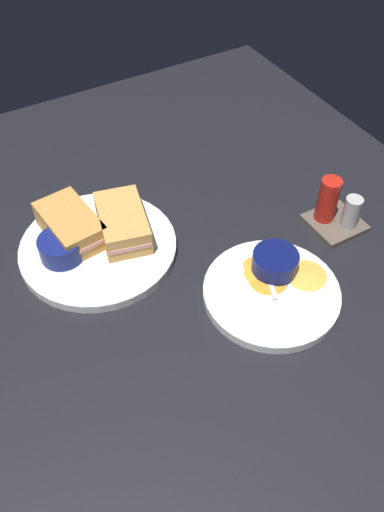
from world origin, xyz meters
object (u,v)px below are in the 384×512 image
(plate_sandwich_main, at_px, (98,248))
(spoon_by_dark_ramekin, at_px, (97,247))
(sandwich_half_far, at_px, (71,225))
(spoon_by_gravy_ramekin, at_px, (265,266))
(ramekin_dark_sauce, at_px, (61,247))
(plate_chips_companion, at_px, (271,293))
(condiment_caddy, at_px, (335,210))
(sandwich_half_near, at_px, (123,223))
(ramekin_light_gravy, at_px, (275,262))

(plate_sandwich_main, relative_size, spoon_by_dark_ramekin, 2.71)
(sandwich_half_far, distance_m, spoon_by_gravy_ramekin, 0.34)
(spoon_by_dark_ramekin, bearing_deg, spoon_by_gravy_ramekin, 51.43)
(ramekin_dark_sauce, height_order, plate_chips_companion, ramekin_dark_sauce)
(spoon_by_dark_ramekin, bearing_deg, condiment_caddy, 70.62)
(sandwich_half_near, xyz_separation_m, ramekin_light_gravy, (0.20, 0.18, -0.00))
(sandwich_half_far, bearing_deg, spoon_by_gravy_ramekin, 47.42)
(sandwich_half_far, bearing_deg, spoon_by_dark_ramekin, 26.49)
(sandwich_half_near, bearing_deg, ramekin_light_gravy, 41.58)
(sandwich_half_near, distance_m, sandwich_half_far, 0.09)
(ramekin_dark_sauce, bearing_deg, spoon_by_dark_ramekin, 77.54)
(ramekin_dark_sauce, distance_m, spoon_by_dark_ramekin, 0.06)
(plate_sandwich_main, height_order, spoon_by_dark_ramekin, spoon_by_dark_ramekin)
(spoon_by_dark_ramekin, bearing_deg, sandwich_half_far, -153.51)
(ramekin_light_gravy, bearing_deg, ramekin_dark_sauce, -124.79)
(spoon_by_dark_ramekin, bearing_deg, ramekin_dark_sauce, -102.46)
(ramekin_dark_sauce, relative_size, ramekin_light_gravy, 0.99)
(plate_sandwich_main, distance_m, spoon_by_gravy_ramekin, 0.29)
(sandwich_half_near, height_order, condiment_caddy, condiment_caddy)
(plate_sandwich_main, bearing_deg, sandwich_half_near, 94.56)
(plate_chips_companion, relative_size, condiment_caddy, 2.31)
(sandwich_half_far, height_order, spoon_by_gravy_ramekin, sandwich_half_far)
(sandwich_half_near, relative_size, ramekin_dark_sauce, 1.96)
(plate_sandwich_main, bearing_deg, spoon_by_gravy_ramekin, 49.70)
(sandwich_half_near, height_order, spoon_by_dark_ramekin, sandwich_half_near)
(plate_chips_companion, bearing_deg, ramekin_light_gravy, 140.19)
(spoon_by_dark_ramekin, xyz_separation_m, spoon_by_gravy_ramekin, (0.18, 0.22, 0.00))
(condiment_caddy, bearing_deg, sandwich_half_far, -114.18)
(ramekin_light_gravy, bearing_deg, condiment_caddy, 106.29)
(spoon_by_dark_ramekin, xyz_separation_m, condiment_caddy, (0.14, 0.40, 0.01))
(spoon_by_dark_ramekin, height_order, spoon_by_gravy_ramekin, same)
(plate_sandwich_main, relative_size, sandwich_half_far, 1.93)
(plate_sandwich_main, xyz_separation_m, ramekin_light_gravy, (0.20, 0.23, 0.03))
(ramekin_dark_sauce, bearing_deg, sandwich_half_near, 89.68)
(ramekin_dark_sauce, height_order, spoon_by_dark_ramekin, ramekin_dark_sauce)
(sandwich_half_near, distance_m, plate_chips_companion, 0.28)
(spoon_by_dark_ramekin, xyz_separation_m, ramekin_light_gravy, (0.19, 0.23, 0.02))
(plate_sandwich_main, relative_size, spoon_by_gravy_ramekin, 2.76)
(plate_chips_companion, distance_m, ramekin_light_gravy, 0.05)
(plate_sandwich_main, bearing_deg, plate_chips_companion, 41.32)
(sandwich_half_far, relative_size, ramekin_light_gravy, 1.87)
(plate_sandwich_main, relative_size, plate_chips_companion, 1.23)
(plate_sandwich_main, relative_size, ramekin_light_gravy, 3.60)
(sandwich_half_near, bearing_deg, plate_sandwich_main, -85.44)
(sandwich_half_far, bearing_deg, condiment_caddy, 65.82)
(sandwich_half_far, relative_size, ramekin_dark_sauce, 1.89)
(spoon_by_gravy_ramekin, bearing_deg, sandwich_half_far, -132.58)
(sandwich_half_far, xyz_separation_m, condiment_caddy, (0.19, 0.42, -0.01))
(plate_sandwich_main, relative_size, condiment_caddy, 2.84)
(plate_sandwich_main, height_order, plate_chips_companion, same)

